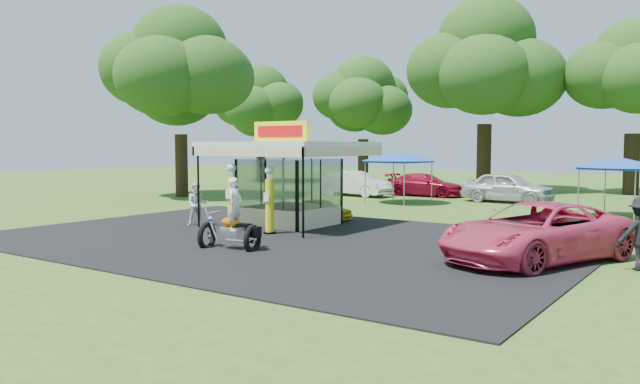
% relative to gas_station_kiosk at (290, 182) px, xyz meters
% --- Properties ---
extents(ground, '(120.00, 120.00, 0.00)m').
position_rel_gas_station_kiosk_xyz_m(ground, '(2.00, -4.99, -1.78)').
color(ground, '#32541A').
rests_on(ground, ground).
extents(asphalt_apron, '(20.00, 14.00, 0.04)m').
position_rel_gas_station_kiosk_xyz_m(asphalt_apron, '(2.00, -2.99, -1.76)').
color(asphalt_apron, black).
rests_on(asphalt_apron, ground).
extents(gas_station_kiosk, '(5.40, 5.40, 4.18)m').
position_rel_gas_station_kiosk_xyz_m(gas_station_kiosk, '(0.00, 0.00, 0.00)').
color(gas_station_kiosk, white).
rests_on(gas_station_kiosk, ground).
extents(gas_pump_left, '(0.48, 0.48, 2.57)m').
position_rel_gas_station_kiosk_xyz_m(gas_pump_left, '(-0.84, -2.48, -0.55)').
color(gas_pump_left, black).
rests_on(gas_pump_left, ground).
extents(gas_pump_right, '(0.47, 0.47, 2.51)m').
position_rel_gas_station_kiosk_xyz_m(gas_pump_right, '(0.91, -2.36, -0.58)').
color(gas_pump_right, black).
rests_on(gas_pump_right, ground).
extents(motorcycle, '(2.06, 1.26, 2.35)m').
position_rel_gas_station_kiosk_xyz_m(motorcycle, '(2.09, -5.59, -0.87)').
color(motorcycle, black).
rests_on(motorcycle, ground).
extents(spare_tires, '(0.92, 0.75, 0.74)m').
position_rel_gas_station_kiosk_xyz_m(spare_tires, '(-1.20, -0.68, -1.42)').
color(spare_tires, black).
rests_on(spare_tires, ground).
extents(a_frame_sign, '(0.55, 0.51, 0.96)m').
position_rel_gas_station_kiosk_xyz_m(a_frame_sign, '(10.26, -3.49, -1.30)').
color(a_frame_sign, '#593819').
rests_on(a_frame_sign, ground).
extents(kiosk_car, '(2.82, 1.13, 0.96)m').
position_rel_gas_station_kiosk_xyz_m(kiosk_car, '(-0.00, 2.21, -1.30)').
color(kiosk_car, yellow).
rests_on(kiosk_car, ground).
extents(pink_sedan, '(4.83, 6.58, 1.66)m').
position_rel_gas_station_kiosk_xyz_m(pink_sedan, '(10.38, -2.24, -0.95)').
color(pink_sedan, '#DE3C64').
rests_on(pink_sedan, ground).
extents(spectator_west, '(1.07, 1.08, 1.76)m').
position_rel_gas_station_kiosk_xyz_m(spectator_west, '(-2.98, -2.21, -0.90)').
color(spectator_west, white).
rests_on(spectator_west, ground).
extents(bg_car_a, '(4.93, 2.18, 1.57)m').
position_rel_gas_station_kiosk_xyz_m(bg_car_a, '(-5.48, 14.01, -1.00)').
color(bg_car_a, silver).
rests_on(bg_car_a, ground).
extents(bg_car_b, '(5.02, 2.18, 1.44)m').
position_rel_gas_station_kiosk_xyz_m(bg_car_b, '(-1.81, 16.43, -1.06)').
color(bg_car_b, maroon).
rests_on(bg_car_b, ground).
extents(bg_car_c, '(5.19, 2.30, 1.74)m').
position_rel_gas_station_kiosk_xyz_m(bg_car_c, '(3.93, 15.04, -0.91)').
color(bg_car_c, '#B5B5BA').
rests_on(bg_car_c, ground).
extents(tent_west, '(4.09, 4.09, 2.86)m').
position_rel_gas_station_kiosk_xyz_m(tent_west, '(-0.96, 11.19, 0.80)').
color(tent_west, gray).
rests_on(tent_west, ground).
extents(tent_east, '(3.87, 3.87, 2.71)m').
position_rel_gas_station_kiosk_xyz_m(tent_east, '(10.37, 10.74, 0.67)').
color(tent_east, gray).
rests_on(tent_east, ground).
extents(oak_far_a, '(8.42, 8.42, 9.98)m').
position_rel_gas_station_kiosk_xyz_m(oak_far_a, '(-20.50, 22.45, 4.57)').
color(oak_far_a, black).
rests_on(oak_far_a, ground).
extents(oak_far_b, '(8.65, 8.65, 10.32)m').
position_rel_gas_station_kiosk_xyz_m(oak_far_b, '(-11.52, 25.00, 4.80)').
color(oak_far_b, black).
rests_on(oak_far_b, ground).
extents(oak_far_c, '(11.33, 11.33, 13.35)m').
position_rel_gas_station_kiosk_xyz_m(oak_far_c, '(-0.50, 23.25, 6.69)').
color(oak_far_c, black).
rests_on(oak_far_c, ground).
extents(oak_far_d, '(9.32, 9.32, 11.10)m').
position_rel_gas_station_kiosk_xyz_m(oak_far_d, '(8.71, 25.35, 5.29)').
color(oak_far_d, black).
rests_on(oak_far_d, ground).
extents(oak_near, '(10.06, 10.06, 11.58)m').
position_rel_gas_station_kiosk_xyz_m(oak_near, '(-14.23, 7.35, 5.47)').
color(oak_near, black).
rests_on(oak_near, ground).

